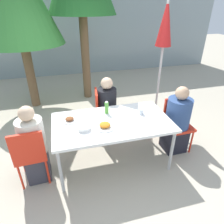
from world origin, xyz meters
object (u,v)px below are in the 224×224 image
at_px(person_left, 34,147).
at_px(person_far, 107,110).
at_px(person_right, 177,122).
at_px(chair_right, 177,120).
at_px(bottle, 107,108).
at_px(salad_bowl, 84,128).
at_px(chair_far, 102,109).
at_px(drinking_cup, 141,112).
at_px(chair_left, 30,152).
at_px(closed_umbrella, 164,34).

height_order(person_left, person_far, person_left).
relative_size(person_left, person_right, 1.00).
xyz_separation_m(chair_right, person_far, (-1.04, 0.61, 0.02)).
distance_m(bottle, salad_bowl, 0.54).
distance_m(chair_far, drinking_cup, 0.87).
distance_m(chair_far, salad_bowl, 1.02).
relative_size(person_far, salad_bowl, 6.13).
height_order(chair_far, bottle, bottle).
bearing_deg(chair_left, person_right, 1.29).
xyz_separation_m(chair_left, person_left, (0.05, 0.08, 0.02)).
distance_m(person_left, chair_far, 1.39).
distance_m(bottle, drinking_cup, 0.53).
distance_m(person_right, chair_far, 1.30).
bearing_deg(closed_umbrella, chair_left, -153.14).
bearing_deg(bottle, chair_far, 85.18).
xyz_separation_m(person_left, salad_bowl, (0.67, -0.05, 0.23)).
relative_size(person_left, drinking_cup, 13.69).
bearing_deg(person_right, drinking_cup, -7.07).
xyz_separation_m(chair_left, person_right, (2.23, 0.17, 0.01)).
bearing_deg(chair_right, chair_far, -32.53).
height_order(person_left, chair_far, person_left).
height_order(person_far, salad_bowl, person_far).
bearing_deg(salad_bowl, closed_umbrella, 35.27).
bearing_deg(chair_left, drinking_cup, 4.98).
xyz_separation_m(person_left, bottle, (1.07, 0.31, 0.29)).
bearing_deg(chair_left, closed_umbrella, 23.89).
bearing_deg(chair_left, person_left, 57.98).
xyz_separation_m(chair_far, drinking_cup, (0.46, -0.69, 0.26)).
bearing_deg(chair_far, chair_left, -43.88).
height_order(chair_left, bottle, bottle).
bearing_deg(person_left, closed_umbrella, 22.72).
bearing_deg(bottle, person_far, 75.98).
distance_m(person_right, bottle, 1.17).
bearing_deg(closed_umbrella, chair_far, -166.76).
distance_m(person_left, person_right, 2.18).
bearing_deg(person_left, person_right, -0.78).
bearing_deg(person_far, bottle, -6.25).
relative_size(closed_umbrella, bottle, 11.96).
xyz_separation_m(chair_left, chair_right, (2.27, 0.25, 0.00)).
relative_size(chair_right, salad_bowl, 4.74).
distance_m(closed_umbrella, bottle, 1.75).
bearing_deg(person_left, chair_right, 1.25).
xyz_separation_m(drinking_cup, salad_bowl, (-0.90, -0.19, -0.02)).
height_order(chair_right, chair_far, same).
relative_size(chair_left, bottle, 4.53).
bearing_deg(chair_far, person_far, 57.98).
distance_m(chair_left, salad_bowl, 0.76).
xyz_separation_m(bottle, drinking_cup, (0.50, -0.16, -0.05)).
height_order(chair_right, closed_umbrella, closed_umbrella).
relative_size(chair_far, person_far, 0.77).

